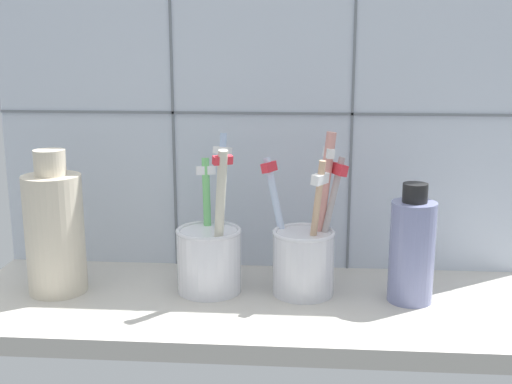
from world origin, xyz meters
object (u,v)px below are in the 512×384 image
(toothbrush_cup_right, at_px, (305,254))
(soap_bottle, at_px, (412,249))
(toothbrush_cup_left, at_px, (210,254))
(ceramic_vase, at_px, (55,230))

(toothbrush_cup_right, xyz_separation_m, soap_bottle, (0.11, -0.01, 0.01))
(toothbrush_cup_left, xyz_separation_m, soap_bottle, (0.22, -0.01, 0.02))
(toothbrush_cup_left, relative_size, toothbrush_cup_right, 0.97)
(toothbrush_cup_left, xyz_separation_m, ceramic_vase, (-0.17, -0.01, 0.03))
(toothbrush_cup_right, distance_m, ceramic_vase, 0.28)
(toothbrush_cup_right, bearing_deg, ceramic_vase, -176.84)
(toothbrush_cup_left, height_order, soap_bottle, toothbrush_cup_left)
(toothbrush_cup_left, bearing_deg, ceramic_vase, -175.18)
(toothbrush_cup_right, distance_m, soap_bottle, 0.12)
(ceramic_vase, relative_size, soap_bottle, 1.24)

